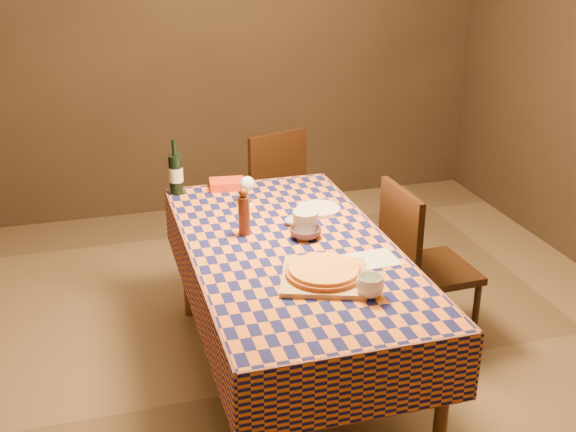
# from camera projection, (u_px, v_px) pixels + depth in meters

# --- Properties ---
(room) EXTENTS (5.00, 5.10, 2.70)m
(room) POSITION_uv_depth(u_px,v_px,m) (291.00, 125.00, 3.12)
(room) COLOR brown
(room) RESTS_ON ground
(dining_table) EXTENTS (0.94, 1.84, 0.77)m
(dining_table) POSITION_uv_depth(u_px,v_px,m) (291.00, 261.00, 3.37)
(dining_table) COLOR brown
(dining_table) RESTS_ON ground
(cutting_board) EXTENTS (0.45, 0.45, 0.02)m
(cutting_board) POSITION_uv_depth(u_px,v_px,m) (324.00, 277.00, 3.03)
(cutting_board) COLOR tan
(cutting_board) RESTS_ON dining_table
(pizza) EXTENTS (0.42, 0.42, 0.03)m
(pizza) POSITION_uv_depth(u_px,v_px,m) (324.00, 271.00, 3.02)
(pizza) COLOR #9C491A
(pizza) RESTS_ON cutting_board
(pepper_mill) EXTENTS (0.06, 0.06, 0.23)m
(pepper_mill) POSITION_uv_depth(u_px,v_px,m) (244.00, 213.00, 3.42)
(pepper_mill) COLOR #4F2212
(pepper_mill) RESTS_ON dining_table
(bowl) EXTENTS (0.16, 0.16, 0.05)m
(bowl) POSITION_uv_depth(u_px,v_px,m) (305.00, 233.00, 3.42)
(bowl) COLOR #563D48
(bowl) RESTS_ON dining_table
(wine_glass) EXTENTS (0.08, 0.08, 0.16)m
(wine_glass) POSITION_uv_depth(u_px,v_px,m) (247.00, 185.00, 3.77)
(wine_glass) COLOR silver
(wine_glass) RESTS_ON dining_table
(wine_bottle) EXTENTS (0.09, 0.09, 0.31)m
(wine_bottle) POSITION_uv_depth(u_px,v_px,m) (176.00, 173.00, 3.93)
(wine_bottle) COLOR black
(wine_bottle) RESTS_ON dining_table
(deli_tub) EXTENTS (0.15, 0.15, 0.10)m
(deli_tub) POSITION_uv_depth(u_px,v_px,m) (305.00, 222.00, 3.48)
(deli_tub) COLOR silver
(deli_tub) RESTS_ON dining_table
(takeout_container) EXTENTS (0.21, 0.16, 0.05)m
(takeout_container) POSITION_uv_depth(u_px,v_px,m) (227.00, 184.00, 4.04)
(takeout_container) COLOR red
(takeout_container) RESTS_ON dining_table
(white_plate) EXTENTS (0.29, 0.29, 0.01)m
(white_plate) POSITION_uv_depth(u_px,v_px,m) (318.00, 209.00, 3.75)
(white_plate) COLOR silver
(white_plate) RESTS_ON dining_table
(tumbler) EXTENTS (0.14, 0.14, 0.09)m
(tumbler) POSITION_uv_depth(u_px,v_px,m) (370.00, 286.00, 2.89)
(tumbler) COLOR silver
(tumbler) RESTS_ON dining_table
(flour_patch) EXTENTS (0.24, 0.19, 0.00)m
(flour_patch) POSITION_uv_depth(u_px,v_px,m) (371.00, 260.00, 3.21)
(flour_patch) COLOR silver
(flour_patch) RESTS_ON dining_table
(flour_bag) EXTENTS (0.18, 0.16, 0.04)m
(flour_bag) POSITION_uv_depth(u_px,v_px,m) (299.00, 220.00, 3.57)
(flour_bag) COLOR #A8B2D8
(flour_bag) RESTS_ON dining_table
(chair_far) EXTENTS (0.53, 0.54, 0.93)m
(chair_far) POSITION_uv_depth(u_px,v_px,m) (268.00, 189.00, 4.75)
(chair_far) COLOR black
(chair_far) RESTS_ON ground
(chair_right) EXTENTS (0.44, 0.44, 0.93)m
(chair_right) POSITION_uv_depth(u_px,v_px,m) (418.00, 260.00, 3.76)
(chair_right) COLOR black
(chair_right) RESTS_ON ground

